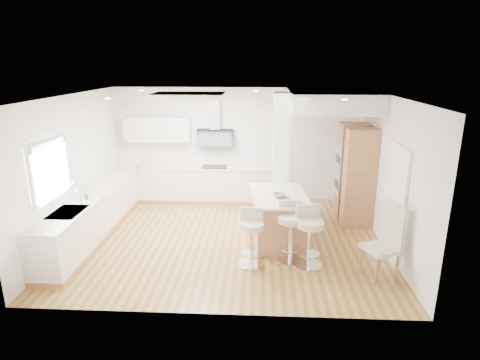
# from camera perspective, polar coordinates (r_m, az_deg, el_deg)

# --- Properties ---
(ground) EXTENTS (6.00, 6.00, 0.00)m
(ground) POSITION_cam_1_polar(r_m,az_deg,el_deg) (8.08, -1.71, -8.31)
(ground) COLOR #A87B3E
(ground) RESTS_ON ground
(ceiling) EXTENTS (6.00, 5.00, 0.02)m
(ceiling) POSITION_cam_1_polar(r_m,az_deg,el_deg) (8.08, -1.71, -8.31)
(ceiling) COLOR white
(ceiling) RESTS_ON ground
(wall_back) EXTENTS (6.00, 0.04, 2.80)m
(wall_back) POSITION_cam_1_polar(r_m,az_deg,el_deg) (10.03, -0.62, 5.04)
(wall_back) COLOR white
(wall_back) RESTS_ON ground
(wall_left) EXTENTS (0.04, 5.00, 2.80)m
(wall_left) POSITION_cam_1_polar(r_m,az_deg,el_deg) (8.40, -22.65, 1.49)
(wall_left) COLOR white
(wall_left) RESTS_ON ground
(wall_right) EXTENTS (0.04, 5.00, 2.80)m
(wall_right) POSITION_cam_1_polar(r_m,az_deg,el_deg) (7.94, 20.32, 0.93)
(wall_right) COLOR white
(wall_right) RESTS_ON ground
(skylight) EXTENTS (4.10, 2.10, 0.06)m
(skylight) POSITION_cam_1_polar(r_m,az_deg,el_deg) (8.06, -7.26, 11.95)
(skylight) COLOR white
(skylight) RESTS_ON ground
(window_left) EXTENTS (0.06, 1.28, 1.07)m
(window_left) POSITION_cam_1_polar(r_m,az_deg,el_deg) (7.54, -25.45, 1.86)
(window_left) COLOR white
(window_left) RESTS_ON ground
(doorway_right) EXTENTS (0.05, 1.00, 2.10)m
(doorway_right) POSITION_cam_1_polar(r_m,az_deg,el_deg) (7.50, 21.12, -3.24)
(doorway_right) COLOR #423C33
(doorway_right) RESTS_ON ground
(counter_left) EXTENTS (0.63, 4.50, 1.35)m
(counter_left) POSITION_cam_1_polar(r_m,az_deg,el_deg) (8.75, -19.57, -4.09)
(counter_left) COLOR #BB7E50
(counter_left) RESTS_ON ground
(counter_back) EXTENTS (3.62, 0.63, 2.50)m
(counter_back) POSITION_cam_1_polar(r_m,az_deg,el_deg) (10.03, -5.93, 0.81)
(counter_back) COLOR #BB7E50
(counter_back) RESTS_ON ground
(pillar) EXTENTS (0.35, 0.35, 2.80)m
(pillar) POSITION_cam_1_polar(r_m,az_deg,el_deg) (8.51, 5.81, 2.88)
(pillar) COLOR white
(pillar) RESTS_ON ground
(soffit) EXTENTS (1.78, 2.20, 0.40)m
(soffit) POSITION_cam_1_polar(r_m,az_deg,el_deg) (8.87, 12.82, 10.98)
(soffit) COLOR white
(soffit) RESTS_ON ground
(oven_column) EXTENTS (0.63, 1.21, 2.10)m
(oven_column) POSITION_cam_1_polar(r_m,az_deg,el_deg) (9.09, 15.96, 0.92)
(oven_column) COLOR #BB7E50
(oven_column) RESTS_ON ground
(peninsula) EXTENTS (1.20, 1.67, 1.02)m
(peninsula) POSITION_cam_1_polar(r_m,az_deg,el_deg) (7.86, 5.50, -5.31)
(peninsula) COLOR #BB7E50
(peninsula) RESTS_ON ground
(bar_stool_a) EXTENTS (0.47, 0.47, 1.01)m
(bar_stool_a) POSITION_cam_1_polar(r_m,az_deg,el_deg) (6.87, 1.61, -7.78)
(bar_stool_a) COLOR silver
(bar_stool_a) RESTS_ON ground
(bar_stool_b) EXTENTS (0.48, 0.48, 1.07)m
(bar_stool_b) POSITION_cam_1_polar(r_m,az_deg,el_deg) (7.08, 7.22, -6.86)
(bar_stool_b) COLOR silver
(bar_stool_b) RESTS_ON ground
(bar_stool_c) EXTENTS (0.56, 0.56, 1.06)m
(bar_stool_c) POSITION_cam_1_polar(r_m,az_deg,el_deg) (6.93, 9.86, -7.53)
(bar_stool_c) COLOR silver
(bar_stool_c) RESTS_ON ground
(dining_chair) EXTENTS (0.64, 0.64, 1.26)m
(dining_chair) POSITION_cam_1_polar(r_m,az_deg,el_deg) (6.90, 20.16, -7.81)
(dining_chair) COLOR beige
(dining_chair) RESTS_ON ground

